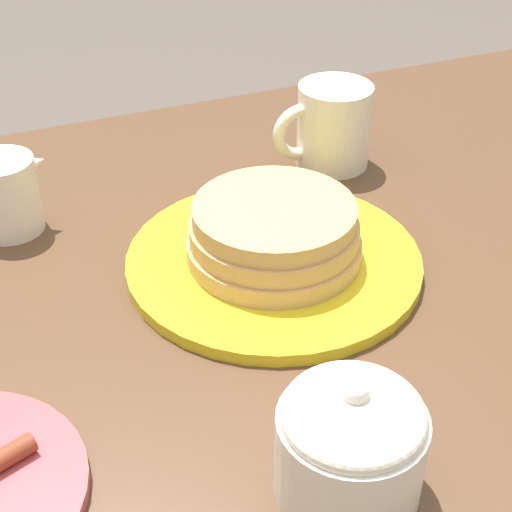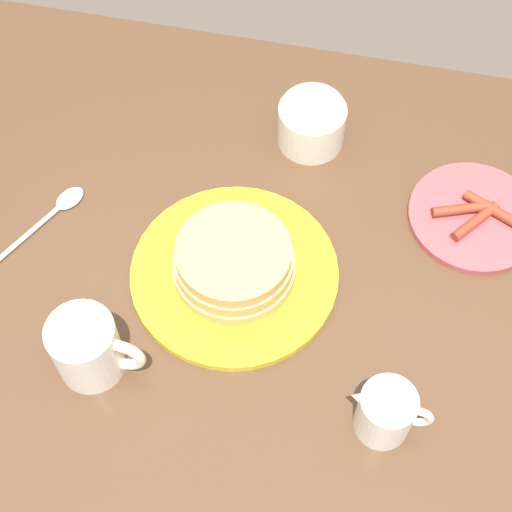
{
  "view_description": "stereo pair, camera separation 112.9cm",
  "coord_description": "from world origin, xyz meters",
  "views": [
    {
      "loc": [
        0.18,
        0.5,
        1.2
      ],
      "look_at": [
        -0.03,
        -0.01,
        0.8
      ],
      "focal_mm": 55.0,
      "sensor_mm": 36.0,
      "label": 1
    },
    {
      "loc": [
        0.08,
        -0.52,
        1.66
      ],
      "look_at": [
        -0.03,
        -0.01,
        0.8
      ],
      "focal_mm": 55.0,
      "sensor_mm": 36.0,
      "label": 2
    }
  ],
  "objects": [
    {
      "name": "ground_plane",
      "position": [
        0.0,
        0.0,
        0.0
      ],
      "size": [
        8.0,
        8.0,
        0.0
      ],
      "primitive_type": "plane",
      "color": "#51473F"
    },
    {
      "name": "side_plate_bacon",
      "position": [
        0.24,
        0.13,
        0.78
      ],
      "size": [
        0.18,
        0.18,
        0.02
      ],
      "color": "#B2474C",
      "rests_on": "dining_table"
    },
    {
      "name": "sugar_bowl",
      "position": [
        -0.0,
        0.22,
        0.82
      ],
      "size": [
        0.1,
        0.1,
        0.1
      ],
      "color": "silver",
      "rests_on": "dining_table"
    },
    {
      "name": "dining_table",
      "position": [
        0.0,
        0.0,
        0.65
      ],
      "size": [
        1.48,
        0.8,
        0.77
      ],
      "color": "#4C3321",
      "rests_on": "ground_plane"
    },
    {
      "name": "coffee_mug",
      "position": [
        -0.19,
        -0.19,
        0.82
      ],
      "size": [
        0.11,
        0.08,
        0.09
      ],
      "color": "silver",
      "rests_on": "dining_table"
    },
    {
      "name": "spoon",
      "position": [
        -0.32,
        0.02,
        0.78
      ],
      "size": [
        0.09,
        0.15,
        0.01
      ],
      "color": "silver",
      "rests_on": "dining_table"
    },
    {
      "name": "creamer_pitcher",
      "position": [
        0.16,
        -0.19,
        0.81
      ],
      "size": [
        0.1,
        0.07,
        0.08
      ],
      "color": "silver",
      "rests_on": "dining_table"
    },
    {
      "name": "pancake_plate",
      "position": [
        -0.06,
        -0.03,
        0.8
      ],
      "size": [
        0.27,
        0.27,
        0.07
      ],
      "color": "gold",
      "rests_on": "dining_table"
    }
  ]
}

